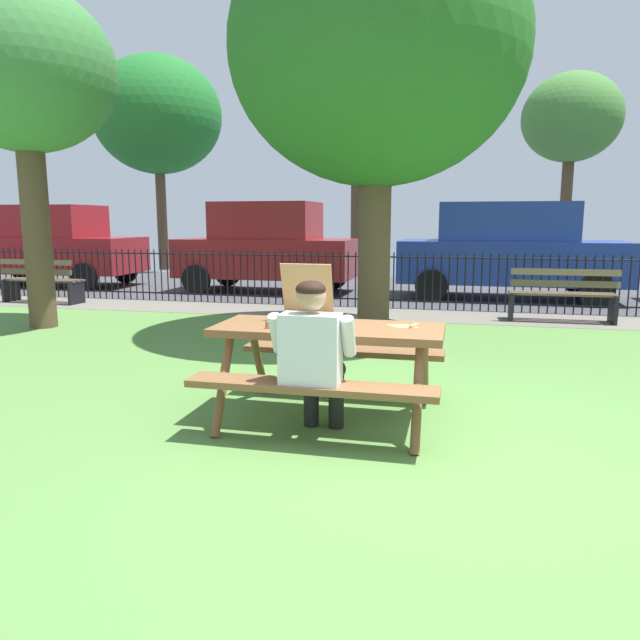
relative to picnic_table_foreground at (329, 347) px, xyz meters
The scene contains 18 objects.
ground 1.39m from the picnic_table_foreground, 40.47° to the left, with size 28.00×10.81×0.02m, color #57863F.
cobblestone_walkway 5.63m from the picnic_table_foreground, 80.18° to the left, with size 28.00×1.40×0.01m, color slate.
street_asphalt 9.29m from the picnic_table_foreground, 84.09° to the left, with size 28.00×6.00×0.01m, color #424247.
picnic_table_foreground is the anchor object (origin of this frame).
pizza_box_open 0.35m from the picnic_table_foreground, 169.01° to the left, with size 0.44×0.51×0.48m.
pizza_slice_on_table 0.63m from the picnic_table_foreground, 12.57° to the left, with size 0.24×0.19×0.02m.
adult_at_table 0.50m from the picnic_table_foreground, 89.64° to the right, with size 0.61×0.59×1.19m.
iron_fence_streetside 6.29m from the picnic_table_foreground, 81.27° to the left, with size 23.11×0.03×1.02m.
park_bench_left 8.74m from the picnic_table_foreground, 142.01° to the left, with size 1.62×0.53×0.85m.
park_bench_center 5.97m from the picnic_table_foreground, 64.35° to the left, with size 1.60×0.46×0.85m.
tree_near_table 6.70m from the picnic_table_foreground, 148.60° to the left, with size 2.54×2.54×4.84m.
tree_midground_right 4.95m from the picnic_table_foreground, 92.74° to the left, with size 3.96×3.96×5.60m.
parked_car_far_left 11.98m from the picnic_table_foreground, 137.39° to the left, with size 4.45×2.02×1.94m.
parked_car_left 8.72m from the picnic_table_foreground, 111.49° to the left, with size 3.93×1.89×1.98m.
parked_car_center 8.35m from the picnic_table_foreground, 76.45° to the left, with size 4.43×1.97×1.94m.
far_tree_left 16.07m from the picnic_table_foreground, 122.62° to the left, with size 3.98×3.98×6.60m.
far_tree_midleft 13.66m from the picnic_table_foreground, 98.81° to the left, with size 2.65×2.65×5.30m.
far_tree_center 14.07m from the picnic_table_foreground, 74.00° to the left, with size 2.59×2.59×5.45m.
Camera 1 is at (0.04, -3.92, 1.60)m, focal length 33.27 mm.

